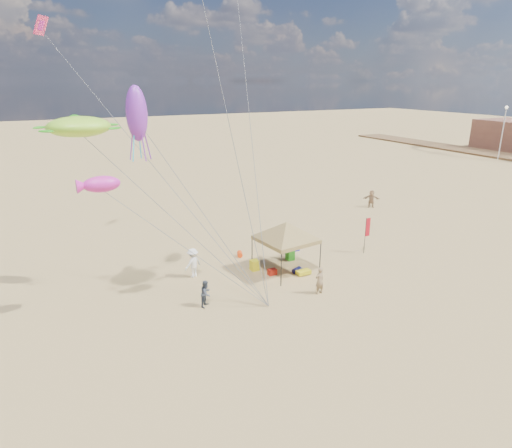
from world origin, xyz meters
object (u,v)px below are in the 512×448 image
at_px(cooler_blue, 295,248).
at_px(person_near_a, 319,281).
at_px(feather_flag, 367,229).
at_px(cooler_red, 272,272).
at_px(canopy_tent, 286,224).
at_px(chair_yellow, 254,265).
at_px(person_far_c, 371,199).
at_px(lamp_north, 504,124).
at_px(chair_green, 290,255).
at_px(person_near_c, 193,263).
at_px(person_near_b, 206,293).
at_px(beach_cart, 303,272).

height_order(cooler_blue, person_near_a, person_near_a).
relative_size(feather_flag, cooler_red, 4.97).
height_order(canopy_tent, cooler_red, canopy_tent).
bearing_deg(feather_flag, chair_yellow, 173.69).
height_order(person_far_c, lamp_north, lamp_north).
relative_size(person_far_c, lamp_north, 0.21).
height_order(chair_green, person_near_c, person_near_c).
distance_m(cooler_red, person_near_c, 5.08).
relative_size(feather_flag, person_near_b, 1.76).
relative_size(canopy_tent, cooler_blue, 11.64).
distance_m(chair_green, lamp_north, 55.10).
bearing_deg(lamp_north, person_near_b, -157.83).
bearing_deg(cooler_red, chair_green, 34.93).
xyz_separation_m(cooler_red, person_near_c, (-4.61, 2.01, 0.76)).
bearing_deg(beach_cart, feather_flag, 11.00).
relative_size(cooler_blue, person_near_a, 0.32).
bearing_deg(cooler_red, person_near_c, 156.41).
bearing_deg(chair_green, person_near_b, -154.83).
bearing_deg(cooler_blue, feather_flag, -32.03).
relative_size(chair_yellow, person_near_a, 0.42).
bearing_deg(cooler_red, person_near_a, -71.84).
relative_size(chair_green, beach_cart, 0.78).
height_order(beach_cart, person_near_b, person_near_b).
distance_m(chair_green, chair_yellow, 3.03).
height_order(beach_cart, lamp_north, lamp_north).
height_order(cooler_red, chair_yellow, chair_yellow).
bearing_deg(chair_green, cooler_blue, 46.02).
relative_size(person_near_c, person_far_c, 1.09).
xyz_separation_m(canopy_tent, cooler_blue, (2.52, 2.82, -3.06)).
distance_m(cooler_red, person_far_c, 18.90).
bearing_deg(chair_green, feather_flag, -14.06).
bearing_deg(lamp_north, beach_cart, -156.06).
xyz_separation_m(chair_green, person_near_c, (-6.92, 0.39, 0.60)).
bearing_deg(cooler_blue, cooler_red, -140.75).
bearing_deg(person_near_b, chair_yellow, -7.86).
height_order(chair_green, person_near_a, person_near_a).
height_order(canopy_tent, person_far_c, canopy_tent).
xyz_separation_m(feather_flag, chair_yellow, (-8.53, 0.94, -1.46)).
bearing_deg(chair_yellow, person_near_c, 167.94).
bearing_deg(person_far_c, cooler_red, -112.85).
xyz_separation_m(cooler_red, chair_yellow, (-0.68, 1.17, 0.16)).
distance_m(cooler_blue, person_near_a, 6.92).
relative_size(cooler_red, chair_green, 0.77).
xyz_separation_m(cooler_blue, beach_cart, (-1.80, -3.86, 0.01)).
height_order(chair_green, person_far_c, person_far_c).
distance_m(chair_yellow, person_near_c, 4.05).
height_order(person_near_b, lamp_north, lamp_north).
distance_m(person_near_b, person_near_c, 3.99).
height_order(canopy_tent, person_near_a, canopy_tent).
xyz_separation_m(canopy_tent, chair_green, (1.28, 1.52, -2.90)).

